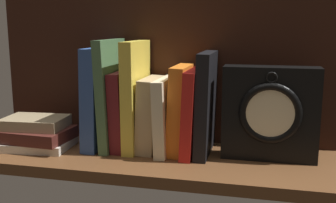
% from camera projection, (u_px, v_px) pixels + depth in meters
% --- Properties ---
extents(ground_plane, '(0.86, 0.27, 0.03)m').
position_uv_depth(ground_plane, '(147.00, 159.00, 0.93)').
color(ground_plane, brown).
extents(back_panel, '(0.86, 0.01, 0.37)m').
position_uv_depth(back_panel, '(161.00, 68.00, 1.02)').
color(back_panel, black).
rests_on(back_panel, ground_plane).
extents(book_blue_modern, '(0.04, 0.16, 0.24)m').
position_uv_depth(book_blue_modern, '(100.00, 97.00, 0.97)').
color(book_blue_modern, '#2D4C8E').
rests_on(book_blue_modern, ground_plane).
extents(book_green_romantic, '(0.03, 0.16, 0.26)m').
position_uv_depth(book_green_romantic, '(112.00, 94.00, 0.96)').
color(book_green_romantic, '#476B44').
rests_on(book_green_romantic, ground_plane).
extents(book_maroon_dawkins, '(0.03, 0.14, 0.18)m').
position_uv_depth(book_maroon_dawkins, '(124.00, 110.00, 0.96)').
color(book_maroon_dawkins, maroon).
rests_on(book_maroon_dawkins, ground_plane).
extents(book_yellow_seinlanguage, '(0.03, 0.15, 0.26)m').
position_uv_depth(book_yellow_seinlanguage, '(136.00, 96.00, 0.95)').
color(book_yellow_seinlanguage, gold).
rests_on(book_yellow_seinlanguage, ground_plane).
extents(book_tan_shortstories, '(0.05, 0.13, 0.17)m').
position_uv_depth(book_tan_shortstories, '(152.00, 114.00, 0.95)').
color(book_tan_shortstories, tan).
rests_on(book_tan_shortstories, ground_plane).
extents(book_cream_twain, '(0.03, 0.17, 0.17)m').
position_uv_depth(book_cream_twain, '(167.00, 115.00, 0.94)').
color(book_cream_twain, beige).
rests_on(book_cream_twain, ground_plane).
extents(book_orange_pandolfini, '(0.04, 0.13, 0.20)m').
position_uv_depth(book_orange_pandolfini, '(180.00, 109.00, 0.93)').
color(book_orange_pandolfini, orange).
rests_on(book_orange_pandolfini, ground_plane).
extents(book_red_requiem, '(0.03, 0.17, 0.19)m').
position_uv_depth(book_red_requiem, '(193.00, 111.00, 0.93)').
color(book_red_requiem, red).
rests_on(book_red_requiem, ground_plane).
extents(book_black_skeptic, '(0.03, 0.16, 0.23)m').
position_uv_depth(book_black_skeptic, '(206.00, 104.00, 0.91)').
color(book_black_skeptic, black).
rests_on(book_black_skeptic, ground_plane).
extents(framed_clock, '(0.20, 0.07, 0.20)m').
position_uv_depth(framed_clock, '(270.00, 113.00, 0.88)').
color(framed_clock, black).
rests_on(framed_clock, ground_plane).
extents(book_stack_side, '(0.17, 0.13, 0.07)m').
position_uv_depth(book_stack_side, '(36.00, 133.00, 0.97)').
color(book_stack_side, beige).
rests_on(book_stack_side, ground_plane).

